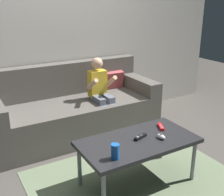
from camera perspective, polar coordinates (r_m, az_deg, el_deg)
The scene contains 10 objects.
ground_plane at distance 2.76m, azimuth 2.47°, elevation -15.93°, with size 9.80×9.80×0.00m, color #4C4742.
wall_back at distance 3.65m, azimuth -10.68°, elevation 13.68°, with size 4.90×0.05×2.50m, color beige.
couch at distance 3.51m, azimuth -7.58°, elevation -2.45°, with size 2.00×0.80×0.83m.
person_seated_on_couch at distance 3.39m, azimuth -2.26°, elevation 1.31°, with size 0.29×0.36×0.93m.
coffee_table at distance 2.52m, azimuth 5.22°, elevation -9.11°, with size 1.03×0.54×0.43m.
area_rug at distance 2.73m, azimuth 4.96°, elevation -16.31°, with size 1.83×1.39×0.01m, color #6B7A5B.
game_remote_black_near_edge at distance 2.53m, azimuth 5.71°, elevation -7.73°, with size 0.14×0.07×0.03m.
nunchuk_white at distance 2.54m, azimuth 9.78°, elevation -7.59°, with size 0.05×0.09×0.05m.
game_remote_red_far_corner at distance 2.74m, azimuth 9.73°, elevation -5.68°, with size 0.09×0.14×0.03m.
soda_can at distance 2.20m, azimuth 0.64°, elevation -10.63°, with size 0.07×0.07×0.12m, color #1959B2.
Camera 1 is at (-1.23, -1.88, 1.59)m, focal length 45.80 mm.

